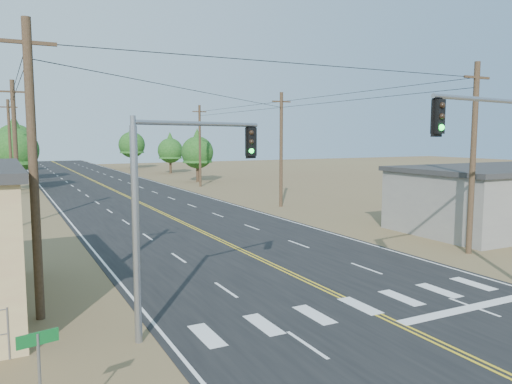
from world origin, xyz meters
TOP-DOWN VIEW (x-y plane):
  - road at (0.00, 30.00)m, footprint 15.00×200.00m
  - building_right at (19.00, 16.00)m, footprint 15.00×8.00m
  - utility_pole_left_near at (-10.50, 12.00)m, footprint 1.80×0.30m
  - utility_pole_left_mid at (-10.50, 32.00)m, footprint 1.80×0.30m
  - utility_pole_left_far at (-10.50, 52.00)m, footprint 1.80×0.30m
  - utility_pole_right_near at (10.50, 12.00)m, footprint 1.80×0.30m
  - utility_pole_right_mid at (10.50, 32.00)m, footprint 1.80×0.30m
  - utility_pole_right_far at (10.50, 52.00)m, footprint 1.80×0.30m
  - signal_mast_left at (-6.57, 9.03)m, footprint 5.07×2.04m
  - signal_mast_right at (6.16, 7.11)m, footprint 6.49×1.28m
  - street_sign at (-11.00, 3.80)m, footprint 0.75×0.20m
  - tree_left_near at (-9.87, 57.37)m, footprint 5.07×5.07m
  - tree_left_mid at (-9.53, 71.70)m, footprint 5.59×5.59m
  - tree_left_far at (-9.00, 92.70)m, footprint 4.08×4.08m
  - tree_right_near at (12.52, 58.34)m, footprint 4.39×4.39m
  - tree_right_mid at (14.00, 75.28)m, footprint 4.17×4.17m
  - tree_right_far at (11.22, 90.85)m, footprint 5.00×5.00m

SIDE VIEW (x-z plane):
  - road at x=0.00m, z-range 0.00..0.02m
  - street_sign at x=-11.00m, z-range 0.44..3.01m
  - building_right at x=19.00m, z-range 0.00..4.00m
  - tree_left_far at x=-9.00m, z-range 0.76..7.56m
  - tree_right_mid at x=14.00m, z-range 0.77..7.73m
  - tree_right_near at x=12.52m, z-range 0.81..8.12m
  - signal_mast_left at x=-6.57m, z-range 1.18..7.97m
  - tree_right_far at x=11.22m, z-range 0.93..9.26m
  - utility_pole_left_near at x=-10.50m, z-range 0.12..10.12m
  - utility_pole_left_mid at x=-10.50m, z-range 0.12..10.12m
  - utility_pole_left_far at x=-10.50m, z-range 0.12..10.12m
  - utility_pole_right_near at x=10.50m, z-range 0.12..10.12m
  - utility_pole_right_mid at x=10.50m, z-range 0.12..10.12m
  - utility_pole_right_far at x=10.50m, z-range 0.12..10.12m
  - tree_left_near at x=-9.87m, z-range 0.94..9.38m
  - signal_mast_right at x=6.16m, z-range 1.38..9.15m
  - tree_left_mid at x=-9.53m, z-range 1.04..10.37m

